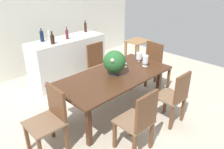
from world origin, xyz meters
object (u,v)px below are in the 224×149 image
(wine_bottle_amber, at_px, (42,36))
(chair_near_left, at_px, (140,120))
(flower_centerpiece, at_px, (115,62))
(side_table, at_px, (137,48))
(chair_far_right, at_px, (98,64))
(chair_near_right, at_px, (175,96))
(crystal_vase_center_near, at_px, (118,56))
(wine_bottle_tall, at_px, (49,35))
(chair_foot_end, at_px, (156,64))
(dining_table, at_px, (114,80))
(wine_bottle_green, at_px, (85,27))
(wine_bottle_clear, at_px, (52,39))
(chair_head_end, at_px, (51,116))
(crystal_vase_right, at_px, (145,60))
(crystal_vase_left, at_px, (139,56))
(wine_bottle_dark, at_px, (67,34))
(kitchen_counter, at_px, (68,59))
(wine_glass, at_px, (125,62))

(wine_bottle_amber, bearing_deg, chair_near_left, -94.08)
(flower_centerpiece, distance_m, side_table, 2.16)
(chair_far_right, height_order, chair_near_right, chair_far_right)
(crystal_vase_center_near, xyz_separation_m, wine_bottle_tall, (-0.55, 1.51, 0.24))
(chair_foot_end, bearing_deg, chair_near_right, 142.91)
(dining_table, bearing_deg, wine_bottle_green, 64.23)
(wine_bottle_amber, distance_m, wine_bottle_clear, 0.31)
(chair_head_end, relative_size, crystal_vase_right, 4.50)
(chair_far_right, xyz_separation_m, wine_bottle_green, (0.44, 0.94, 0.56))
(chair_far_right, bearing_deg, chair_near_left, -114.63)
(wine_bottle_amber, height_order, side_table, wine_bottle_amber)
(chair_foot_end, bearing_deg, side_table, -28.86)
(chair_near_left, relative_size, crystal_vase_center_near, 4.69)
(crystal_vase_left, distance_m, crystal_vase_right, 0.27)
(chair_head_end, relative_size, wine_bottle_clear, 3.56)
(wine_bottle_dark, bearing_deg, side_table, -20.31)
(wine_bottle_amber, relative_size, wine_bottle_dark, 1.05)
(kitchen_counter, distance_m, wine_bottle_dark, 0.60)
(chair_far_right, xyz_separation_m, crystal_vase_right, (0.21, -1.05, 0.32))
(chair_foot_end, distance_m, crystal_vase_right, 0.65)
(chair_far_right, xyz_separation_m, wine_bottle_amber, (-0.72, 0.93, 0.56))
(crystal_vase_left, height_order, crystal_vase_right, crystal_vase_right)
(flower_centerpiece, xyz_separation_m, wine_bottle_tall, (-0.12, 1.83, 0.14))
(dining_table, relative_size, wine_bottle_tall, 6.91)
(crystal_vase_right, distance_m, wine_bottle_tall, 2.14)
(wine_glass, relative_size, kitchen_counter, 0.08)
(wine_glass, height_order, wine_bottle_clear, wine_bottle_clear)
(chair_head_end, bearing_deg, wine_bottle_dark, 139.95)
(chair_head_end, distance_m, crystal_vase_center_near, 1.77)
(wine_glass, bearing_deg, crystal_vase_right, -39.32)
(dining_table, height_order, crystal_vase_center_near, crystal_vase_center_near)
(crystal_vase_left, bearing_deg, side_table, 39.82)
(kitchen_counter, bearing_deg, wine_bottle_green, 13.54)
(chair_near_left, xyz_separation_m, wine_bottle_clear, (0.26, 2.47, 0.55))
(flower_centerpiece, distance_m, wine_glass, 0.39)
(chair_near_right, bearing_deg, crystal_vase_center_near, -88.42)
(dining_table, relative_size, wine_glass, 15.38)
(dining_table, distance_m, side_table, 2.16)
(crystal_vase_left, relative_size, wine_bottle_clear, 0.65)
(kitchen_counter, xyz_separation_m, wine_bottle_dark, (-0.00, -0.05, 0.60))
(crystal_vase_right, bearing_deg, chair_near_right, -105.74)
(wine_glass, bearing_deg, chair_foot_end, -6.59)
(dining_table, bearing_deg, flower_centerpiece, 38.64)
(chair_foot_end, distance_m, chair_near_right, 1.21)
(chair_near_left, bearing_deg, kitchen_counter, -103.48)
(wine_bottle_amber, bearing_deg, chair_near_right, -75.45)
(wine_bottle_clear, bearing_deg, crystal_vase_left, -55.26)
(chair_far_right, xyz_separation_m, crystal_vase_center_near, (-0.00, -0.58, 0.32))
(wine_bottle_green, bearing_deg, wine_bottle_clear, -164.24)
(chair_far_right, distance_m, flower_centerpiece, 1.09)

